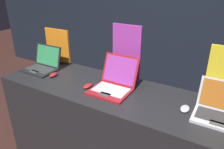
# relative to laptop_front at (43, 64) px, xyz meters

# --- Properties ---
(wall_back) EXTENTS (8.00, 0.05, 2.80)m
(wall_back) POSITION_rel_laptop_front_xyz_m (0.87, 1.89, 0.36)
(wall_back) COLOR black
(wall_back) RESTS_ON ground_plane
(display_counter) EXTENTS (2.20, 0.67, 0.98)m
(display_counter) POSITION_rel_laptop_front_xyz_m (0.87, -0.03, -0.55)
(display_counter) COLOR black
(display_counter) RESTS_ON ground_plane
(laptop_front) EXTENTS (0.35, 0.30, 0.25)m
(laptop_front) POSITION_rel_laptop_front_xyz_m (0.00, 0.00, 0.00)
(laptop_front) COLOR black
(laptop_front) RESTS_ON display_counter
(mouse_front) EXTENTS (0.06, 0.11, 0.03)m
(mouse_front) POSITION_rel_laptop_front_xyz_m (0.22, -0.08, -0.04)
(mouse_front) COLOR maroon
(mouse_front) RESTS_ON display_counter
(promo_stand_front) EXTENTS (0.33, 0.07, 0.39)m
(promo_stand_front) POSITION_rel_laptop_front_xyz_m (0.00, 0.25, 0.13)
(promo_stand_front) COLOR black
(promo_stand_front) RESTS_ON display_counter
(laptop_middle) EXTENTS (0.34, 0.38, 0.28)m
(laptop_middle) POSITION_rel_laptop_front_xyz_m (0.89, -0.01, 0.01)
(laptop_middle) COLOR maroon
(laptop_middle) RESTS_ON display_counter
(mouse_middle) EXTENTS (0.06, 0.11, 0.03)m
(mouse_middle) POSITION_rel_laptop_front_xyz_m (0.67, -0.10, -0.04)
(mouse_middle) COLOR maroon
(mouse_middle) RESTS_ON display_counter
(promo_stand_middle) EXTENTS (0.29, 0.07, 0.54)m
(promo_stand_middle) POSITION_rel_laptop_front_xyz_m (0.89, 0.23, 0.20)
(promo_stand_middle) COLOR black
(promo_stand_middle) RESTS_ON display_counter
(laptop_back) EXTENTS (0.34, 0.30, 0.25)m
(laptop_back) POSITION_rel_laptop_front_xyz_m (1.75, 0.01, -0.00)
(laptop_back) COLOR #B7B7BC
(laptop_back) RESTS_ON display_counter
(mouse_back) EXTENTS (0.06, 0.11, 0.03)m
(mouse_back) POSITION_rel_laptop_front_xyz_m (1.52, -0.03, -0.04)
(mouse_back) COLOR #B2B2B7
(mouse_back) RESTS_ON display_counter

